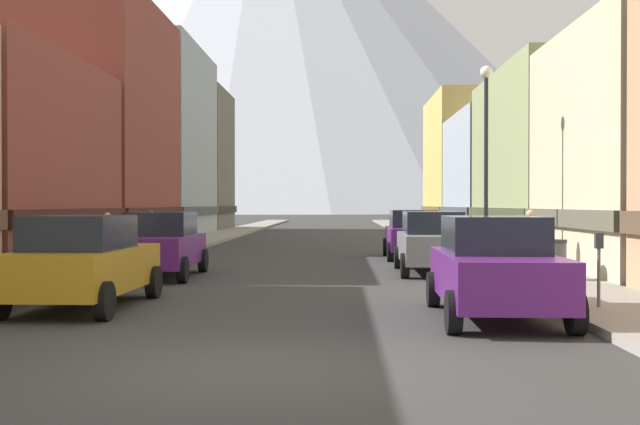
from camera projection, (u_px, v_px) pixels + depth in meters
ground_plane at (249, 368)px, 9.66m from camera, size 400.00×400.00×0.00m
sidewalk_left at (210, 238)px, 44.80m from camera, size 2.50×100.00×0.15m
sidewalk_right at (431, 238)px, 44.49m from camera, size 2.50×100.00×0.15m
storefront_left_2 at (72, 130)px, 37.31m from camera, size 8.26×10.95×11.34m
storefront_left_3 at (135, 145)px, 49.47m from camera, size 8.65×12.62×11.71m
storefront_left_4 at (168, 163)px, 60.64m from camera, size 9.31×9.12×10.65m
storefront_right_2 at (597, 165)px, 32.55m from camera, size 8.61×11.53×7.47m
storefront_right_3 at (521, 179)px, 44.08m from camera, size 7.70×10.47×7.02m
storefront_right_4 at (480, 167)px, 55.21m from camera, size 7.04×11.19×9.48m
car_left_0 at (83, 261)px, 15.16m from camera, size 2.15×4.44×1.78m
car_left_1 at (160, 244)px, 21.70m from camera, size 2.12×4.43×1.78m
car_right_0 at (495, 267)px, 13.78m from camera, size 2.15×4.44×1.78m
car_right_1 at (433, 242)px, 22.96m from camera, size 2.13×4.43×1.78m
car_right_2 at (413, 234)px, 29.19m from camera, size 2.11×4.42×1.78m
parking_meter_near at (599, 259)px, 14.23m from camera, size 0.14×0.10×1.33m
trash_bin_right at (555, 259)px, 19.37m from camera, size 0.59×0.59×0.98m
potted_plant_0 at (28, 257)px, 20.62m from camera, size 0.53×0.53×0.87m
pedestrian_0 at (107, 240)px, 25.10m from camera, size 0.36×0.36×1.58m
pedestrian_1 at (530, 243)px, 21.42m from camera, size 0.36×0.36×1.69m
pedestrian_2 at (152, 233)px, 31.04m from camera, size 0.36×0.36×1.58m
streetlamp_right at (486, 136)px, 23.01m from camera, size 0.36×0.36×5.86m
mountain_backdrop at (267, 28)px, 269.52m from camera, size 237.43×237.43×124.12m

